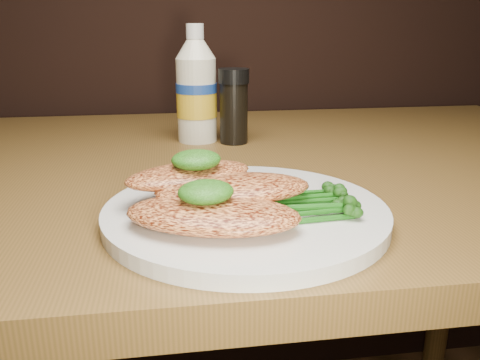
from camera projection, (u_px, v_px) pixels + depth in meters
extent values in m
cylinder|color=silver|center=(246.00, 213.00, 0.52)|extent=(0.30, 0.30, 0.02)
ellipsoid|color=#F3914D|center=(213.00, 214.00, 0.46)|extent=(0.18, 0.13, 0.03)
ellipsoid|color=#F3914D|center=(233.00, 189.00, 0.51)|extent=(0.16, 0.09, 0.02)
ellipsoid|color=#F3914D|center=(189.00, 175.00, 0.53)|extent=(0.16, 0.12, 0.02)
ellipsoid|color=black|center=(206.00, 192.00, 0.46)|extent=(0.07, 0.06, 0.02)
ellipsoid|color=black|center=(196.00, 160.00, 0.52)|extent=(0.06, 0.06, 0.02)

